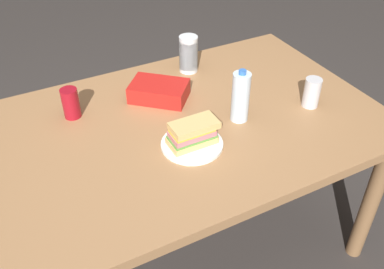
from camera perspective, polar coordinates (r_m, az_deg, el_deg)
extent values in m
plane|color=#383330|center=(2.19, -0.99, -14.14)|extent=(8.00, 8.00, 0.00)
cube|color=#9E7047|center=(1.68, -1.25, 1.04)|extent=(1.56, 1.00, 0.04)
cylinder|color=brown|center=(2.05, 22.54, -8.09)|extent=(0.07, 0.07, 0.69)
cylinder|color=brown|center=(2.13, -23.62, -6.24)|extent=(0.07, 0.07, 0.69)
cylinder|color=brown|center=(2.49, 8.97, 3.82)|extent=(0.07, 0.07, 0.69)
cylinder|color=white|center=(1.56, 0.00, -1.28)|extent=(0.22, 0.22, 0.01)
cube|color=#DBB26B|center=(1.54, 0.00, -0.76)|extent=(0.17, 0.09, 0.02)
cube|color=#599E3F|center=(1.53, 0.00, -0.30)|extent=(0.16, 0.09, 0.01)
cube|color=#C6727A|center=(1.53, 0.00, 0.12)|extent=(0.16, 0.08, 0.02)
cube|color=yellow|center=(1.52, 0.00, 0.51)|extent=(0.15, 0.08, 0.01)
cube|color=#DBB26B|center=(1.52, 0.30, 1.21)|extent=(0.17, 0.09, 0.02)
cylinder|color=maroon|center=(1.74, -15.69, 4.00)|extent=(0.07, 0.07, 0.12)
cube|color=red|center=(1.80, -4.37, 5.73)|extent=(0.27, 0.26, 0.07)
cylinder|color=silver|center=(1.64, 6.41, 4.91)|extent=(0.07, 0.07, 0.20)
cylinder|color=blue|center=(1.59, 6.68, 8.17)|extent=(0.03, 0.03, 0.02)
cylinder|color=silver|center=(1.99, -0.46, 9.64)|extent=(0.08, 0.08, 0.09)
cylinder|color=silver|center=(1.98, -0.46, 10.10)|extent=(0.08, 0.08, 0.09)
cylinder|color=silver|center=(1.97, -0.47, 10.56)|extent=(0.08, 0.08, 0.09)
cylinder|color=silver|center=(1.97, -0.47, 11.03)|extent=(0.08, 0.08, 0.09)
cylinder|color=silver|center=(1.96, -0.47, 11.50)|extent=(0.08, 0.08, 0.09)
cylinder|color=silver|center=(1.80, 15.51, 5.35)|extent=(0.07, 0.07, 0.12)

